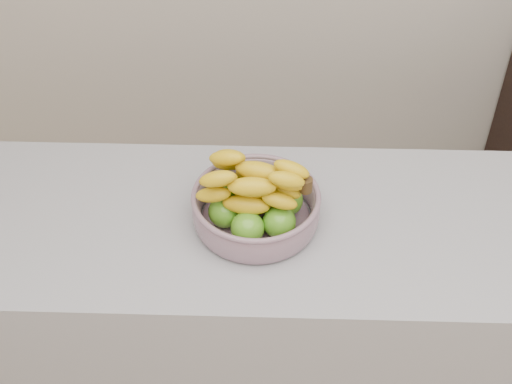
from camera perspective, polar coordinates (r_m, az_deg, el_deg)
room_shell at (r=0.70m, az=18.95°, el=-0.98°), size 4.05×4.05×2.73m
counter at (r=2.15m, az=6.80°, el=-11.00°), size 2.00×0.60×0.90m
fruit_bowl at (r=1.75m, az=-0.02°, el=-0.92°), size 0.32×0.32×0.19m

